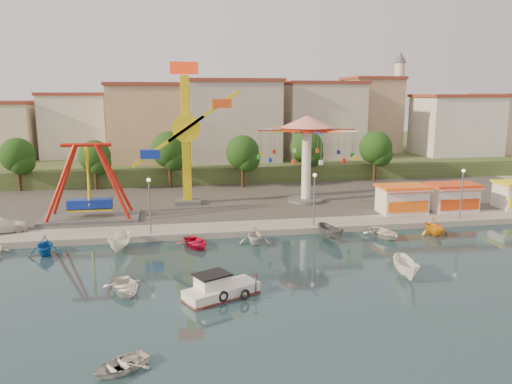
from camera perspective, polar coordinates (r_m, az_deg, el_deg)
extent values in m
plane|color=#132D36|center=(36.77, 0.23, -10.50)|extent=(200.00, 200.00, 0.00)
cube|color=#9E998E|center=(96.72, -6.28, 3.29)|extent=(200.00, 100.00, 0.60)
cube|color=#4C4944|center=(65.21, -4.43, -0.28)|extent=(90.00, 28.00, 0.01)
cube|color=#384C26|center=(101.52, -6.48, 4.35)|extent=(200.00, 60.00, 3.00)
cube|color=#59595E|center=(55.41, -18.35, -2.76)|extent=(10.00, 5.00, 0.30)
cube|color=#122CA2|center=(55.10, -18.44, -1.29)|extent=(4.50, 1.40, 1.00)
cylinder|color=#AE190D|center=(54.15, -18.85, 5.12)|extent=(5.00, 0.40, 0.40)
cube|color=#59595E|center=(60.29, -7.81, -1.07)|extent=(3.00, 3.00, 0.50)
cube|color=yellow|center=(59.17, -8.00, 5.80)|extent=(1.00, 1.00, 15.00)
cube|color=#FF330E|center=(58.97, -8.23, 13.85)|extent=(3.20, 0.50, 1.40)
cylinder|color=yellow|center=(58.25, -8.01, 7.20)|extent=(3.20, 0.50, 3.20)
cube|color=yellow|center=(58.08, -5.99, 8.63)|extent=(8.44, 0.35, 5.95)
cube|color=#DF4713|center=(58.21, -3.96, 10.06)|extent=(2.20, 1.20, 1.00)
cylinder|color=#59595E|center=(61.08, 5.69, -0.91)|extent=(4.40, 4.40, 0.40)
cylinder|color=white|center=(60.32, 5.77, 3.09)|extent=(1.10, 1.10, 9.00)
cylinder|color=#AE190D|center=(59.87, 5.85, 7.16)|extent=(6.00, 6.00, 0.50)
cone|color=red|center=(59.81, 5.87, 8.02)|extent=(6.40, 6.40, 1.40)
cube|color=white|center=(57.26, 16.33, -0.91)|extent=(5.00, 3.00, 2.80)
cube|color=orange|center=(56.96, 16.42, 0.61)|extent=(5.40, 3.40, 0.25)
cube|color=red|center=(55.54, 17.17, -0.06)|extent=(5.00, 0.77, 0.43)
cube|color=white|center=(60.16, 21.52, -0.67)|extent=(5.00, 3.00, 2.80)
cube|color=red|center=(59.88, 21.63, 0.78)|extent=(5.40, 3.40, 0.25)
cube|color=red|center=(58.53, 22.46, 0.14)|extent=(5.00, 0.77, 0.43)
cylinder|color=#59595E|center=(47.83, -12.05, -1.71)|extent=(0.14, 0.14, 5.00)
cylinder|color=#59595E|center=(49.81, 6.67, -1.02)|extent=(0.14, 0.14, 5.00)
cylinder|color=#59595E|center=(56.45, 22.43, -0.35)|extent=(0.14, 0.14, 5.00)
cylinder|color=#382314|center=(74.21, -25.43, 1.47)|extent=(0.44, 0.44, 3.60)
sphere|color=black|center=(73.80, -25.63, 3.84)|extent=(4.60, 4.60, 4.60)
cylinder|color=#382314|center=(71.46, -17.83, 1.61)|extent=(0.44, 0.44, 3.40)
sphere|color=black|center=(71.05, -17.97, 3.93)|extent=(4.35, 4.35, 4.35)
cylinder|color=#382314|center=(70.29, -9.79, 2.05)|extent=(0.44, 0.44, 3.92)
sphere|color=black|center=(69.84, -9.89, 4.78)|extent=(5.02, 5.02, 5.02)
cylinder|color=#382314|center=(69.62, -1.52, 2.01)|extent=(0.44, 0.44, 3.66)
sphere|color=black|center=(69.18, -1.54, 4.59)|extent=(4.68, 4.68, 4.68)
cylinder|color=#382314|center=(74.58, 5.77, 2.64)|extent=(0.44, 0.44, 3.80)
sphere|color=black|center=(74.16, 5.82, 5.13)|extent=(4.86, 4.86, 4.86)
cylinder|color=#382314|center=(76.21, 13.40, 2.56)|extent=(0.44, 0.44, 3.77)
sphere|color=black|center=(75.80, 13.51, 4.98)|extent=(4.83, 4.83, 4.83)
cube|color=silver|center=(86.58, -20.22, 6.41)|extent=(12.33, 9.01, 8.63)
cube|color=tan|center=(85.74, -11.47, 7.70)|extent=(11.95, 9.28, 11.23)
cube|color=beige|center=(83.45, -1.91, 7.13)|extent=(12.59, 10.50, 9.20)
cube|color=beige|center=(89.61, 6.40, 7.36)|extent=(10.75, 9.23, 9.24)
cube|color=tan|center=(92.45, 14.76, 7.80)|extent=(12.77, 10.96, 11.21)
cube|color=silver|center=(96.57, 21.60, 7.86)|extent=(8.23, 8.98, 12.36)
cube|color=beige|center=(107.31, 25.61, 6.85)|extent=(11.59, 10.93, 8.76)
cylinder|color=silver|center=(97.21, 15.90, 9.31)|extent=(1.80, 1.80, 16.00)
cylinder|color=#59595E|center=(97.20, 16.06, 12.25)|extent=(2.80, 2.80, 0.30)
cone|color=#59595E|center=(97.38, 16.19, 14.60)|extent=(2.20, 2.20, 2.00)
cube|color=white|center=(34.64, -3.95, -11.39)|extent=(5.48, 4.02, 0.93)
cube|color=#AE190D|center=(34.72, -3.95, -11.74)|extent=(5.48, 4.02, 0.16)
cube|color=white|center=(34.39, -5.03, -10.19)|extent=(2.53, 2.29, 0.93)
cube|color=black|center=(34.21, -5.05, -9.39)|extent=(2.80, 2.57, 0.12)
torus|color=black|center=(33.63, -3.77, -11.82)|extent=(0.79, 0.53, 0.78)
torus|color=black|center=(33.85, -1.30, -11.64)|extent=(0.79, 0.53, 0.78)
imported|color=white|center=(36.50, -14.76, -10.41)|extent=(3.53, 4.29, 0.77)
imported|color=silver|center=(27.19, -15.22, -18.51)|extent=(3.70, 3.50, 0.62)
imported|color=white|center=(39.46, 16.79, -8.29)|extent=(2.11, 4.09, 1.51)
imported|color=white|center=(53.21, -27.15, -3.41)|extent=(5.14, 3.23, 1.39)
imported|color=#145CB5|center=(46.52, -22.99, -5.63)|extent=(3.04, 3.42, 1.66)
imported|color=white|center=(45.50, -15.29, -5.54)|extent=(2.22, 4.28, 1.58)
imported|color=red|center=(45.43, -6.95, -5.76)|extent=(3.68, 4.39, 0.78)
imported|color=silver|center=(45.87, -0.17, -4.91)|extent=(3.22, 3.59, 1.70)
imported|color=#4E4F53|center=(47.64, 8.55, -4.58)|extent=(2.31, 3.97, 1.44)
imported|color=white|center=(49.64, 14.42, -4.53)|extent=(3.76, 4.63, 0.85)
imported|color=orange|center=(51.85, 19.67, -3.69)|extent=(3.00, 3.40, 1.68)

